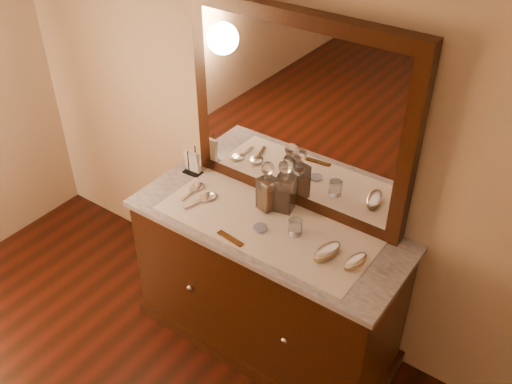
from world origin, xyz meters
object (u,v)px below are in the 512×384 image
(decanter_left, at_px, (267,191))
(comb, at_px, (230,238))
(hand_mirror_outer, at_px, (195,188))
(napkin_rack, at_px, (192,163))
(brush_far, at_px, (355,262))
(decanter_right, at_px, (285,191))
(hand_mirror_inner, at_px, (205,198))
(dresser_cabinet, at_px, (267,286))
(mirror_frame, at_px, (298,115))
(pin_dish, at_px, (260,228))
(brush_near, at_px, (327,252))

(decanter_left, bearing_deg, comb, -90.59)
(hand_mirror_outer, bearing_deg, napkin_rack, 134.52)
(hand_mirror_outer, bearing_deg, brush_far, -1.57)
(brush_far, bearing_deg, napkin_rack, 172.37)
(decanter_right, bearing_deg, napkin_rack, -178.39)
(comb, height_order, hand_mirror_inner, hand_mirror_inner)
(napkin_rack, bearing_deg, dresser_cabinet, -11.80)
(mirror_frame, xyz_separation_m, pin_dish, (0.00, -0.31, -0.49))
(decanter_right, bearing_deg, hand_mirror_inner, -155.80)
(brush_far, relative_size, hand_mirror_outer, 0.82)
(decanter_left, xyz_separation_m, hand_mirror_outer, (-0.41, -0.09, -0.10))
(pin_dish, height_order, hand_mirror_outer, hand_mirror_outer)
(pin_dish, bearing_deg, mirror_frame, 90.05)
(dresser_cabinet, relative_size, mirror_frame, 1.17)
(pin_dish, height_order, brush_near, brush_near)
(comb, height_order, decanter_left, decanter_left)
(mirror_frame, xyz_separation_m, brush_far, (0.50, -0.27, -0.48))
(mirror_frame, bearing_deg, pin_dish, -89.95)
(decanter_right, distance_m, hand_mirror_outer, 0.51)
(pin_dish, height_order, hand_mirror_inner, hand_mirror_inner)
(comb, relative_size, brush_far, 1.00)
(napkin_rack, distance_m, hand_mirror_inner, 0.27)
(dresser_cabinet, bearing_deg, hand_mirror_outer, 179.44)
(napkin_rack, height_order, brush_far, napkin_rack)
(comb, distance_m, decanter_right, 0.38)
(comb, bearing_deg, pin_dish, 69.78)
(decanter_right, bearing_deg, dresser_cabinet, -92.75)
(brush_near, bearing_deg, brush_far, 8.30)
(hand_mirror_outer, relative_size, hand_mirror_inner, 0.90)
(dresser_cabinet, bearing_deg, mirror_frame, 90.00)
(pin_dish, relative_size, napkin_rack, 0.45)
(dresser_cabinet, xyz_separation_m, decanter_right, (0.01, 0.14, 0.56))
(napkin_rack, height_order, decanter_left, decanter_left)
(comb, xyz_separation_m, napkin_rack, (-0.52, 0.33, 0.06))
(decanter_right, bearing_deg, brush_near, -27.30)
(mirror_frame, height_order, napkin_rack, mirror_frame)
(comb, height_order, decanter_right, decanter_right)
(comb, height_order, hand_mirror_outer, hand_mirror_outer)
(dresser_cabinet, relative_size, decanter_right, 4.70)
(comb, height_order, napkin_rack, napkin_rack)
(dresser_cabinet, distance_m, brush_far, 0.68)
(decanter_left, relative_size, hand_mirror_inner, 1.34)
(decanter_right, relative_size, hand_mirror_outer, 1.59)
(brush_far, distance_m, hand_mirror_outer, 0.97)
(mirror_frame, xyz_separation_m, decanter_left, (-0.07, -0.15, -0.39))
(pin_dish, distance_m, comb, 0.16)
(dresser_cabinet, distance_m, pin_dish, 0.45)
(dresser_cabinet, xyz_separation_m, napkin_rack, (-0.59, 0.12, 0.50))
(brush_far, bearing_deg, dresser_cabinet, 177.46)
(hand_mirror_inner, bearing_deg, decanter_left, 22.79)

